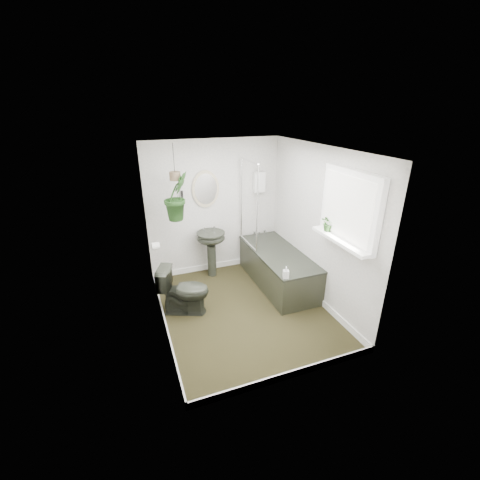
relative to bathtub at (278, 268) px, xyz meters
name	(u,v)px	position (x,y,z in m)	size (l,w,h in m)	color
floor	(244,309)	(-0.80, -0.50, -0.30)	(2.30, 2.80, 0.02)	black
ceiling	(244,148)	(-0.80, -0.50, 2.02)	(2.30, 2.80, 0.02)	white
wall_back	(214,208)	(-0.80, 0.91, 0.86)	(2.30, 0.02, 2.30)	silver
wall_front	(297,290)	(-0.80, -1.91, 0.86)	(2.30, 0.02, 2.30)	silver
wall_left	(156,250)	(-1.96, -0.50, 0.86)	(0.02, 2.80, 2.30)	silver
wall_right	(318,227)	(0.36, -0.50, 0.86)	(0.02, 2.80, 2.30)	silver
skirting	(244,306)	(-0.80, -0.50, -0.24)	(2.30, 2.80, 0.10)	white
bathtub	(278,268)	(0.00, 0.00, 0.00)	(0.72, 1.72, 0.58)	black
bath_screen	(249,204)	(-0.33, 0.49, 0.99)	(0.04, 0.72, 1.40)	silver
shower_box	(259,182)	(0.00, 0.84, 1.26)	(0.20, 0.10, 0.35)	white
oval_mirror	(206,189)	(-0.95, 0.87, 1.21)	(0.46, 0.03, 0.62)	#BDAF8D
wall_sconce	(182,197)	(-1.35, 0.86, 1.11)	(0.04, 0.04, 0.22)	black
toilet_roll_holder	(156,246)	(-1.90, 0.20, 0.61)	(0.11, 0.11, 0.11)	white
window_recess	(350,208)	(0.29, -1.20, 1.36)	(0.08, 1.00, 0.90)	white
window_sill	(341,240)	(0.22, -1.20, 0.94)	(0.18, 1.00, 0.04)	white
window_blinds	(347,208)	(0.24, -1.20, 1.36)	(0.01, 0.86, 0.76)	white
toilet	(184,290)	(-1.61, -0.25, 0.06)	(0.40, 0.70, 0.71)	black
pedestal_sink	(212,254)	(-0.95, 0.66, 0.12)	(0.48, 0.41, 0.81)	black
sill_plant	(329,223)	(0.24, -0.90, 1.07)	(0.20, 0.18, 0.23)	black
hanging_plant	(177,196)	(-1.50, 0.45, 1.25)	(0.40, 0.32, 0.72)	black
soap_bottle	(286,272)	(-0.29, -0.79, 0.38)	(0.08, 0.08, 0.17)	black
hanging_pot	(175,176)	(-1.50, 0.45, 1.55)	(0.16, 0.16, 0.12)	brown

